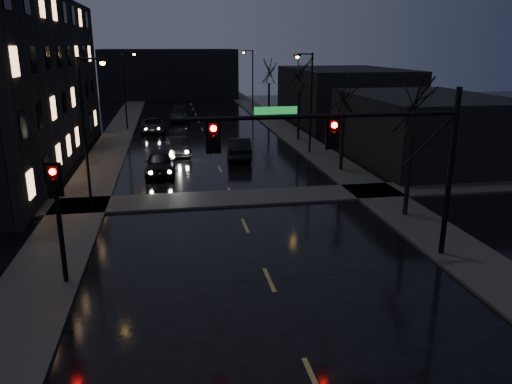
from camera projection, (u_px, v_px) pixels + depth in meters
name	position (u px, v px, depth m)	size (l,w,h in m)	color
sidewalk_left	(111.00, 148.00, 42.96)	(3.00, 140.00, 0.12)	#2D2D2B
sidewalk_right	(302.00, 142.00, 45.77)	(3.00, 140.00, 0.12)	#2D2D2B
sidewalk_cross	(233.00, 198.00, 28.77)	(40.00, 3.00, 0.12)	#2D2D2B
commercial_right_near	(423.00, 128.00, 37.73)	(10.00, 14.00, 5.00)	black
commercial_right_far	(344.00, 95.00, 58.63)	(12.00, 18.00, 6.00)	black
far_block	(169.00, 74.00, 83.40)	(22.00, 10.00, 8.00)	black
signal_mast	(363.00, 145.00, 19.07)	(11.11, 0.41, 7.00)	black
signal_pole_left	(58.00, 207.00, 17.71)	(0.35, 0.41, 4.53)	black
tree_near	(415.00, 95.00, 24.17)	(3.52, 3.52, 8.08)	black
tree_mid_a	(345.00, 87.00, 33.73)	(3.30, 3.30, 7.58)	black
tree_mid_b	(300.00, 68.00, 44.85)	(3.74, 3.74, 8.59)	black
tree_far	(269.00, 68.00, 58.24)	(3.43, 3.43, 7.88)	black
streetlight_l_near	(88.00, 121.00, 25.72)	(1.53, 0.28, 8.00)	black
streetlight_l_far	(126.00, 84.00, 51.23)	(1.53, 0.28, 8.00)	black
streetlight_r_mid	(309.00, 95.00, 39.56)	(1.53, 0.28, 8.00)	black
streetlight_r_far	(251.00, 75.00, 66.03)	(1.53, 0.28, 8.00)	black
oncoming_car_a	(160.00, 162.00, 34.22)	(1.96, 4.86, 1.66)	black
oncoming_car_b	(178.00, 146.00, 40.37)	(1.49, 4.27, 1.41)	black
oncoming_car_c	(153.00, 125.00, 50.97)	(2.36, 5.11, 1.42)	black
oncoming_car_d	(179.00, 114.00, 58.68)	(2.26, 5.57, 1.62)	black
lead_car	(239.00, 148.00, 38.96)	(1.76, 5.06, 1.67)	black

